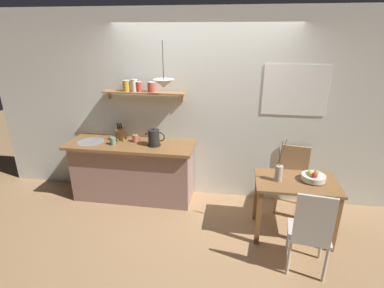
{
  "coord_description": "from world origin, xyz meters",
  "views": [
    {
      "loc": [
        0.49,
        -3.48,
        2.4
      ],
      "look_at": [
        -0.1,
        0.25,
        0.95
      ],
      "focal_mm": 27.76,
      "sensor_mm": 36.0,
      "label": 1
    }
  ],
  "objects_px": {
    "dining_table": "(295,191)",
    "knife_block": "(121,134)",
    "coffee_mug_by_sink": "(113,141)",
    "coffee_mug_spare": "(136,138)",
    "pendant_lamp": "(164,83)",
    "electric_kettle": "(154,138)",
    "twig_vase": "(279,173)",
    "dining_chair_near": "(311,230)",
    "fruit_bowl": "(313,177)",
    "dining_chair_far": "(293,175)"
  },
  "relations": [
    {
      "from": "fruit_bowl",
      "to": "knife_block",
      "type": "xyz_separation_m",
      "value": [
        -2.58,
        0.58,
        0.2
      ]
    },
    {
      "from": "dining_chair_far",
      "to": "twig_vase",
      "type": "height_order",
      "value": "twig_vase"
    },
    {
      "from": "electric_kettle",
      "to": "twig_vase",
      "type": "bearing_deg",
      "value": -17.58
    },
    {
      "from": "dining_table",
      "to": "pendant_lamp",
      "type": "bearing_deg",
      "value": 164.99
    },
    {
      "from": "knife_block",
      "to": "pendant_lamp",
      "type": "distance_m",
      "value": 1.06
    },
    {
      "from": "twig_vase",
      "to": "coffee_mug_spare",
      "type": "height_order",
      "value": "twig_vase"
    },
    {
      "from": "twig_vase",
      "to": "coffee_mug_by_sink",
      "type": "bearing_deg",
      "value": 168.12
    },
    {
      "from": "dining_chair_near",
      "to": "pendant_lamp",
      "type": "distance_m",
      "value": 2.4
    },
    {
      "from": "dining_chair_near",
      "to": "fruit_bowl",
      "type": "relative_size",
      "value": 3.57
    },
    {
      "from": "dining_chair_near",
      "to": "coffee_mug_spare",
      "type": "xyz_separation_m",
      "value": [
        -2.22,
        1.24,
        0.41
      ]
    },
    {
      "from": "electric_kettle",
      "to": "knife_block",
      "type": "height_order",
      "value": "knife_block"
    },
    {
      "from": "dining_table",
      "to": "coffee_mug_spare",
      "type": "xyz_separation_m",
      "value": [
        -2.17,
        0.6,
        0.33
      ]
    },
    {
      "from": "twig_vase",
      "to": "dining_chair_far",
      "type": "bearing_deg",
      "value": 65.55
    },
    {
      "from": "coffee_mug_spare",
      "to": "pendant_lamp",
      "type": "xyz_separation_m",
      "value": [
        0.48,
        -0.14,
        0.83
      ]
    },
    {
      "from": "dining_chair_far",
      "to": "electric_kettle",
      "type": "relative_size",
      "value": 3.26
    },
    {
      "from": "knife_block",
      "to": "coffee_mug_spare",
      "type": "xyz_separation_m",
      "value": [
        0.23,
        -0.02,
        -0.05
      ]
    },
    {
      "from": "knife_block",
      "to": "dining_table",
      "type": "bearing_deg",
      "value": -14.34
    },
    {
      "from": "twig_vase",
      "to": "dining_chair_near",
      "type": "bearing_deg",
      "value": -65.91
    },
    {
      "from": "electric_kettle",
      "to": "coffee_mug_spare",
      "type": "xyz_separation_m",
      "value": [
        -0.31,
        0.1,
        -0.06
      ]
    },
    {
      "from": "electric_kettle",
      "to": "pendant_lamp",
      "type": "distance_m",
      "value": 0.79
    },
    {
      "from": "dining_chair_near",
      "to": "twig_vase",
      "type": "bearing_deg",
      "value": 114.09
    },
    {
      "from": "dining_chair_near",
      "to": "coffee_mug_by_sink",
      "type": "xyz_separation_m",
      "value": [
        -2.5,
        1.08,
        0.41
      ]
    },
    {
      "from": "knife_block",
      "to": "fruit_bowl",
      "type": "bearing_deg",
      "value": -12.68
    },
    {
      "from": "dining_table",
      "to": "fruit_bowl",
      "type": "bearing_deg",
      "value": 9.63
    },
    {
      "from": "coffee_mug_by_sink",
      "to": "twig_vase",
      "type": "bearing_deg",
      "value": -11.88
    },
    {
      "from": "dining_table",
      "to": "dining_chair_near",
      "type": "bearing_deg",
      "value": -85.14
    },
    {
      "from": "dining_chair_near",
      "to": "electric_kettle",
      "type": "xyz_separation_m",
      "value": [
        -1.92,
        1.13,
        0.47
      ]
    },
    {
      "from": "dining_table",
      "to": "electric_kettle",
      "type": "height_order",
      "value": "electric_kettle"
    },
    {
      "from": "knife_block",
      "to": "pendant_lamp",
      "type": "relative_size",
      "value": 0.48
    },
    {
      "from": "twig_vase",
      "to": "knife_block",
      "type": "distance_m",
      "value": 2.27
    },
    {
      "from": "electric_kettle",
      "to": "knife_block",
      "type": "relative_size",
      "value": 0.99
    },
    {
      "from": "fruit_bowl",
      "to": "twig_vase",
      "type": "bearing_deg",
      "value": -172.01
    },
    {
      "from": "coffee_mug_spare",
      "to": "pendant_lamp",
      "type": "distance_m",
      "value": 0.97
    },
    {
      "from": "dining_chair_near",
      "to": "knife_block",
      "type": "xyz_separation_m",
      "value": [
        -2.45,
        1.25,
        0.46
      ]
    },
    {
      "from": "twig_vase",
      "to": "pendant_lamp",
      "type": "bearing_deg",
      "value": 161.96
    },
    {
      "from": "dining_chair_far",
      "to": "pendant_lamp",
      "type": "relative_size",
      "value": 1.56
    },
    {
      "from": "dining_table",
      "to": "knife_block",
      "type": "bearing_deg",
      "value": 165.66
    },
    {
      "from": "coffee_mug_by_sink",
      "to": "knife_block",
      "type": "bearing_deg",
      "value": 74.44
    },
    {
      "from": "fruit_bowl",
      "to": "electric_kettle",
      "type": "xyz_separation_m",
      "value": [
        -2.05,
        0.46,
        0.21
      ]
    },
    {
      "from": "dining_table",
      "to": "twig_vase",
      "type": "relative_size",
      "value": 1.83
    },
    {
      "from": "dining_table",
      "to": "fruit_bowl",
      "type": "xyz_separation_m",
      "value": [
        0.19,
        0.03,
        0.19
      ]
    },
    {
      "from": "dining_table",
      "to": "fruit_bowl",
      "type": "height_order",
      "value": "fruit_bowl"
    },
    {
      "from": "coffee_mug_spare",
      "to": "knife_block",
      "type": "bearing_deg",
      "value": 175.94
    },
    {
      "from": "knife_block",
      "to": "coffee_mug_spare",
      "type": "distance_m",
      "value": 0.24
    },
    {
      "from": "coffee_mug_by_sink",
      "to": "coffee_mug_spare",
      "type": "height_order",
      "value": "coffee_mug_by_sink"
    },
    {
      "from": "knife_block",
      "to": "coffee_mug_spare",
      "type": "relative_size",
      "value": 2.14
    },
    {
      "from": "fruit_bowl",
      "to": "electric_kettle",
      "type": "distance_m",
      "value": 2.11
    },
    {
      "from": "dining_table",
      "to": "fruit_bowl",
      "type": "relative_size",
      "value": 3.48
    },
    {
      "from": "knife_block",
      "to": "coffee_mug_by_sink",
      "type": "distance_m",
      "value": 0.18
    },
    {
      "from": "dining_table",
      "to": "coffee_mug_by_sink",
      "type": "distance_m",
      "value": 2.51
    }
  ]
}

